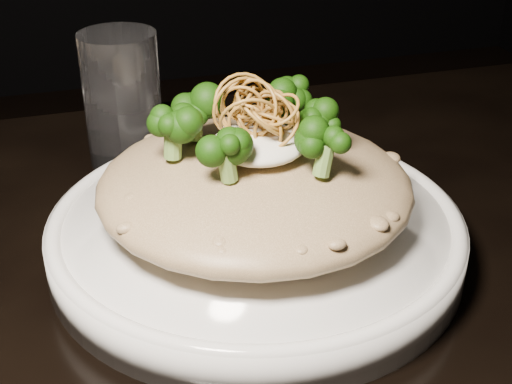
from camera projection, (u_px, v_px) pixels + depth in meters
plate at (256, 234)px, 0.56m from camera, size 0.32×0.32×0.03m
risotto at (255, 185)px, 0.54m from camera, size 0.24×0.24×0.05m
broccoli at (253, 121)px, 0.52m from camera, size 0.14×0.14×0.05m
cheese at (259, 143)px, 0.52m from camera, size 0.07×0.07×0.02m
shallots at (260, 105)px, 0.51m from camera, size 0.06×0.06×0.04m
drinking_glass at (123, 99)px, 0.68m from camera, size 0.09×0.09×0.13m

